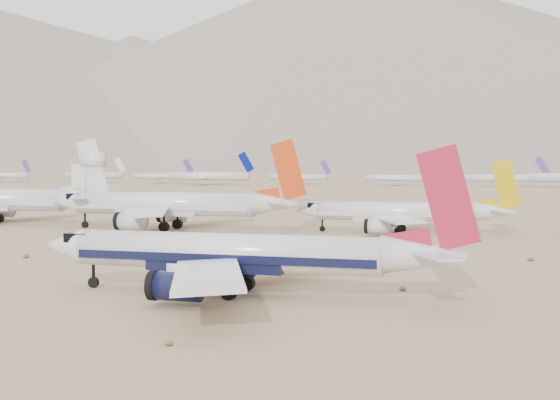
% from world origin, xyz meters
% --- Properties ---
extents(ground, '(7000.00, 7000.00, 0.00)m').
position_xyz_m(ground, '(0.00, 0.00, 0.00)').
color(ground, '#9C7B5A').
rests_on(ground, ground).
extents(main_airliner, '(43.66, 42.64, 15.41)m').
position_xyz_m(main_airliner, '(9.13, -5.72, 4.24)').
color(main_airliner, silver).
rests_on(main_airliner, ground).
extents(row2_gold_tail, '(39.50, 38.63, 14.07)m').
position_xyz_m(row2_gold_tail, '(16.21, 65.45, 3.93)').
color(row2_gold_tail, silver).
rests_on(row2_gold_tail, ground).
extents(row2_orange_tail, '(49.80, 48.72, 17.77)m').
position_xyz_m(row2_orange_tail, '(-27.85, 59.56, 4.99)').
color(row2_orange_tail, silver).
rests_on(row2_orange_tail, ground).
extents(distant_storage_row, '(576.77, 66.99, 16.26)m').
position_xyz_m(distant_storage_row, '(16.84, 329.47, 4.45)').
color(distant_storage_row, silver).
rests_on(distant_storage_row, ground).
extents(mountain_range, '(7354.00, 3024.00, 470.00)m').
position_xyz_m(mountain_range, '(70.18, 1648.01, 190.32)').
color(mountain_range, slate).
rests_on(mountain_range, ground).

